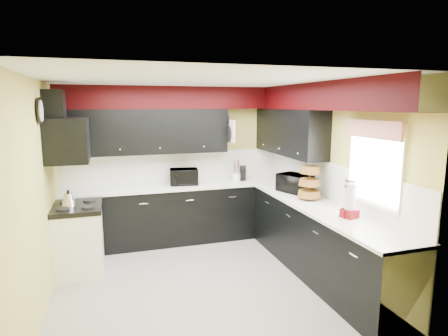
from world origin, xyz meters
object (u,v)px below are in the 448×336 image
object	(u,v)px
toaster_oven	(184,177)
kettle	(69,199)
microwave	(295,183)
knife_block	(243,174)
utensil_crock	(236,177)

from	to	relation	value
toaster_oven	kettle	xyz separation A→B (m)	(-1.67, -0.74, -0.07)
microwave	kettle	world-z (taller)	microwave
knife_block	kettle	size ratio (longest dim) A/B	1.31
toaster_oven	knife_block	bearing A→B (deg)	9.54
utensil_crock	knife_block	xyz separation A→B (m)	(0.14, 0.07, 0.05)
utensil_crock	microwave	bearing A→B (deg)	-59.50
toaster_oven	knife_block	world-z (taller)	toaster_oven
microwave	utensil_crock	size ratio (longest dim) A/B	3.37
knife_block	kettle	bearing A→B (deg)	-145.41
utensil_crock	knife_block	distance (m)	0.16
kettle	toaster_oven	bearing A→B (deg)	23.99
utensil_crock	toaster_oven	bearing A→B (deg)	177.59
kettle	knife_block	bearing A→B (deg)	16.10
microwave	knife_block	world-z (taller)	microwave
microwave	utensil_crock	distance (m)	1.14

